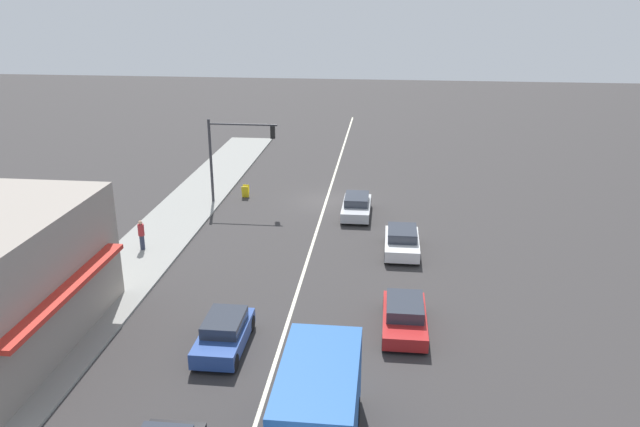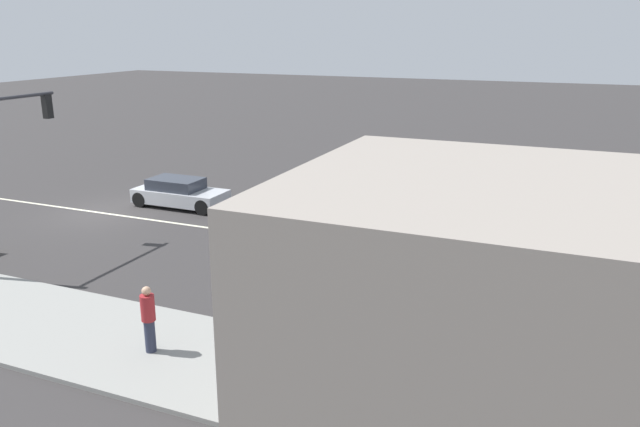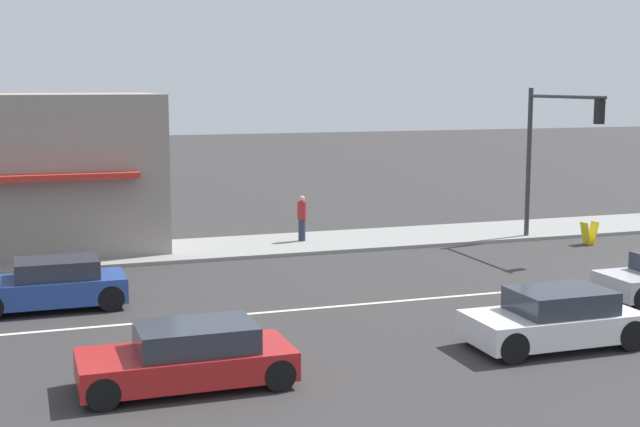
{
  "view_description": "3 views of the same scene",
  "coord_description": "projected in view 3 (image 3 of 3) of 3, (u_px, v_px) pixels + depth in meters",
  "views": [
    {
      "loc": [
        -4.01,
        40.02,
        13.58
      ],
      "look_at": [
        -0.53,
        8.6,
        2.22
      ],
      "focal_mm": 35.0,
      "sensor_mm": 36.0,
      "label": 1
    },
    {
      "loc": [
        20.01,
        18.67,
        7.59
      ],
      "look_at": [
        0.9,
        10.58,
        1.44
      ],
      "focal_mm": 35.0,
      "sensor_mm": 36.0,
      "label": 2
    },
    {
      "loc": [
        -21.73,
        19.46,
        5.9
      ],
      "look_at": [
        1.8,
        11.45,
        2.25
      ],
      "focal_mm": 50.0,
      "sensor_mm": 36.0,
      "label": 3
    }
  ],
  "objects": [
    {
      "name": "van_white",
      "position": [
        554.0,
        319.0,
        20.03
      ],
      "size": [
        1.85,
        3.9,
        1.31
      ],
      "color": "silver",
      "rests_on": "ground"
    },
    {
      "name": "sidewalk_right",
      "position": [
        53.0,
        258.0,
        29.94
      ],
      "size": [
        4.0,
        73.0,
        0.12
      ],
      "primitive_type": "cube",
      "color": "gray",
      "rests_on": "ground"
    },
    {
      "name": "hatchback_red",
      "position": [
        189.0,
        357.0,
        17.39
      ],
      "size": [
        1.83,
        4.15,
        1.24
      ],
      "color": "#AD1E1E",
      "rests_on": "ground"
    },
    {
      "name": "ground_plane",
      "position": [
        90.0,
        327.0,
        21.68
      ],
      "size": [
        160.0,
        160.0,
        0.0
      ],
      "primitive_type": "plane",
      "color": "#333030"
    },
    {
      "name": "coupe_blue",
      "position": [
        52.0,
        285.0,
        23.4
      ],
      "size": [
        1.75,
        3.87,
        1.32
      ],
      "color": "#284793",
      "rests_on": "ground"
    },
    {
      "name": "pedestrian",
      "position": [
        302.0,
        217.0,
        32.79
      ],
      "size": [
        0.34,
        0.34,
        1.68
      ],
      "color": "#282D42",
      "rests_on": "sidewalk_right"
    },
    {
      "name": "warning_aframe_sign",
      "position": [
        589.0,
        233.0,
        32.76
      ],
      "size": [
        0.45,
        0.53,
        0.84
      ],
      "color": "yellow",
      "rests_on": "ground"
    },
    {
      "name": "building_corner_store",
      "position": [
        0.0,
        172.0,
        30.93
      ],
      "size": [
        6.5,
        10.89,
        5.41
      ],
      "color": "gray",
      "rests_on": "sidewalk_right"
    },
    {
      "name": "traffic_signal_main",
      "position": [
        551.0,
        139.0,
        32.23
      ],
      "size": [
        4.59,
        0.34,
        5.6
      ],
      "color": "#333338",
      "rests_on": "sidewalk_right"
    }
  ]
}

